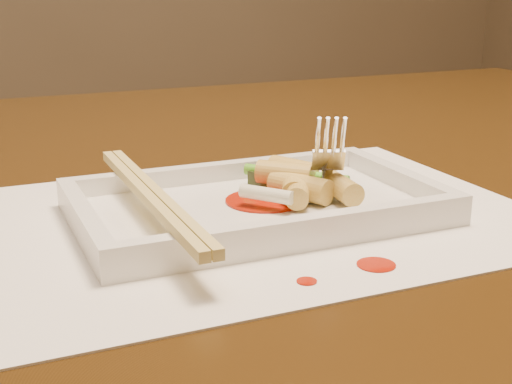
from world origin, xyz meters
name	(u,v)px	position (x,y,z in m)	size (l,w,h in m)	color
table	(253,251)	(0.00, 0.00, 0.65)	(1.40, 0.90, 0.75)	black
placemat	(256,216)	(-0.07, -0.17, 0.75)	(0.40, 0.30, 0.00)	white
sauce_splatter_a	(376,265)	(-0.04, -0.29, 0.75)	(0.02, 0.02, 0.00)	#A81704
sauce_splatter_b	(307,281)	(-0.09, -0.29, 0.75)	(0.01, 0.01, 0.00)	#A81704
plate_base	(256,210)	(-0.07, -0.17, 0.76)	(0.26, 0.16, 0.01)	white
plate_rim_far	(220,171)	(-0.07, -0.10, 0.77)	(0.26, 0.01, 0.01)	white
plate_rim_near	(302,228)	(-0.07, -0.25, 0.77)	(0.26, 0.01, 0.01)	white
plate_rim_left	(84,218)	(-0.19, -0.17, 0.77)	(0.01, 0.14, 0.01)	white
plate_rim_right	(399,178)	(0.05, -0.17, 0.77)	(0.01, 0.14, 0.01)	white
veg_piece	(276,176)	(-0.04, -0.13, 0.77)	(0.04, 0.03, 0.01)	black
scallion_white	(266,194)	(-0.07, -0.19, 0.77)	(0.01, 0.01, 0.04)	#EAEACC
scallion_green	(296,175)	(-0.03, -0.15, 0.77)	(0.01, 0.01, 0.09)	#45A019
chopstick_a	(145,195)	(-0.15, -0.17, 0.78)	(0.01, 0.24, 0.01)	#D3BE69
chopstick_b	(157,194)	(-0.14, -0.17, 0.78)	(0.01, 0.24, 0.01)	#D3BE69
fork	(331,95)	(0.00, -0.15, 0.83)	(0.09, 0.10, 0.14)	silver
sauce_blob_0	(264,200)	(-0.06, -0.17, 0.76)	(0.06, 0.06, 0.00)	#A81704
rice_cake_0	(341,188)	(-0.01, -0.19, 0.77)	(0.02, 0.02, 0.04)	#DDC967
rice_cake_1	(298,190)	(-0.04, -0.18, 0.77)	(0.02, 0.02, 0.05)	#DDC967
rice_cake_2	(292,170)	(-0.03, -0.15, 0.78)	(0.02, 0.02, 0.04)	#DDC967
rice_cake_3	(294,185)	(-0.04, -0.17, 0.77)	(0.02, 0.02, 0.04)	#DDC967
rice_cake_4	(300,187)	(-0.04, -0.18, 0.77)	(0.02, 0.02, 0.05)	#DDC967
rice_cake_5	(285,174)	(-0.04, -0.16, 0.78)	(0.02, 0.02, 0.04)	#DDC967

